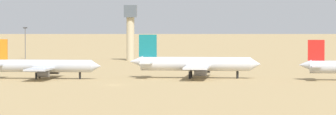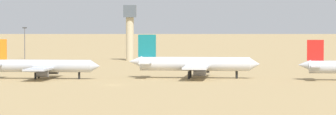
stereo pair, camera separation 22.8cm
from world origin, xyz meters
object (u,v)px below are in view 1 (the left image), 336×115
(parked_jet_orange_3, at_px, (38,66))
(control_tower, at_px, (127,27))
(light_pole_west, at_px, (22,40))
(parked_jet_teal_4, at_px, (191,64))

(parked_jet_orange_3, xyz_separation_m, control_tower, (21.35, 117.43, 9.91))
(control_tower, bearing_deg, light_pole_west, 159.69)
(control_tower, xyz_separation_m, light_pole_west, (-45.41, 16.81, -5.78))
(parked_jet_teal_4, height_order, control_tower, control_tower)
(parked_jet_orange_3, height_order, control_tower, control_tower)
(control_tower, relative_size, light_pole_west, 1.69)
(parked_jet_orange_3, relative_size, parked_jet_teal_4, 0.90)
(parked_jet_teal_4, distance_m, control_tower, 117.07)
(control_tower, bearing_deg, parked_jet_teal_4, -78.62)
(parked_jet_orange_3, bearing_deg, light_pole_west, 105.84)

